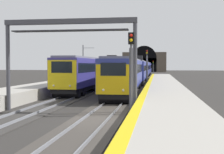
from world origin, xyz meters
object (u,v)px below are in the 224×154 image
(train_main_approaching, at_px, (141,69))
(overhead_signal_gantry, at_px, (69,40))
(train_adjacent_platform, at_px, (112,69))
(railway_signal_mid, at_px, (147,65))
(railway_signal_far, at_px, (153,66))
(catenary_mast_near, at_px, (83,62))
(railway_signal_near, at_px, (131,67))

(train_main_approaching, height_order, overhead_signal_gantry, overhead_signal_gantry)
(train_adjacent_platform, relative_size, railway_signal_mid, 10.71)
(train_main_approaching, xyz_separation_m, railway_signal_far, (47.83, -1.86, 0.61))
(train_main_approaching, bearing_deg, train_adjacent_platform, -33.03)
(catenary_mast_near, bearing_deg, railway_signal_near, -162.21)
(train_adjacent_platform, relative_size, railway_signal_near, 11.24)
(railway_signal_near, height_order, overhead_signal_gantry, overhead_signal_gantry)
(train_adjacent_platform, relative_size, catenary_mast_near, 8.20)
(railway_signal_mid, relative_size, catenary_mast_near, 0.77)
(train_main_approaching, xyz_separation_m, railway_signal_mid, (-16.64, -1.86, 0.99))
(railway_signal_near, height_order, railway_signal_mid, railway_signal_mid)
(train_main_approaching, distance_m, railway_signal_far, 47.87)
(railway_signal_near, relative_size, railway_signal_far, 1.13)
(train_main_approaching, bearing_deg, railway_signal_far, 177.21)
(railway_signal_far, bearing_deg, train_adjacent_platform, -6.97)
(railway_signal_far, distance_m, overhead_signal_gantry, 91.80)
(train_main_approaching, height_order, railway_signal_far, train_main_approaching)
(train_adjacent_platform, distance_m, overhead_signal_gantry, 36.25)
(train_main_approaching, relative_size, railway_signal_far, 17.46)
(overhead_signal_gantry, distance_m, catenary_mast_near, 41.71)
(railway_signal_near, bearing_deg, railway_signal_mid, -180.00)
(train_main_approaching, relative_size, catenary_mast_near, 11.24)
(railway_signal_near, distance_m, railway_signal_mid, 28.16)
(railway_signal_near, xyz_separation_m, railway_signal_far, (92.62, 0.00, -0.24))
(railway_signal_near, distance_m, catenary_mast_near, 43.75)
(railway_signal_mid, bearing_deg, railway_signal_far, -180.00)
(train_main_approaching, relative_size, railway_signal_mid, 14.68)
(overhead_signal_gantry, height_order, catenary_mast_near, catenary_mast_near)
(railway_signal_mid, xyz_separation_m, railway_signal_far, (64.47, 0.00, -0.38))
(train_main_approaching, bearing_deg, catenary_mast_near, -75.31)
(catenary_mast_near, bearing_deg, train_adjacent_platform, -125.18)
(catenary_mast_near, bearing_deg, railway_signal_mid, -135.27)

